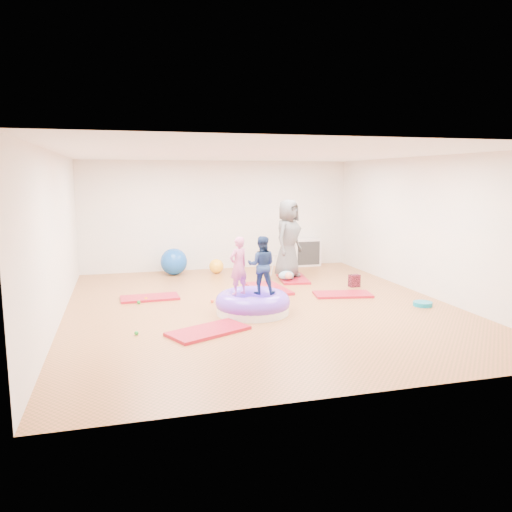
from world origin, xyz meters
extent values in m
cube|color=#B6673A|center=(0.00, 0.00, 0.00)|extent=(7.00, 8.00, 0.01)
cube|color=silver|center=(0.00, 0.00, 2.80)|extent=(7.00, 8.00, 0.01)
cube|color=silver|center=(0.00, 4.00, 1.40)|extent=(7.00, 0.01, 2.80)
cube|color=silver|center=(0.00, -4.00, 1.40)|extent=(7.00, 0.01, 2.80)
cube|color=silver|center=(-3.50, 0.00, 1.40)|extent=(0.01, 8.00, 2.80)
cube|color=silver|center=(3.50, 0.00, 1.40)|extent=(0.01, 8.00, 2.80)
cube|color=red|center=(-1.22, -1.36, 0.03)|extent=(1.38, 1.09, 0.05)
cube|color=red|center=(-1.97, 1.09, 0.02)|extent=(1.15, 0.60, 0.05)
cube|color=red|center=(0.53, 1.25, 0.03)|extent=(0.77, 1.37, 0.05)
cube|color=red|center=(1.84, 0.35, 0.02)|extent=(1.23, 0.77, 0.05)
cube|color=red|center=(1.39, 2.13, 0.03)|extent=(0.79, 1.31, 0.05)
cylinder|color=white|center=(-0.26, -0.45, 0.07)|extent=(1.29, 1.29, 0.15)
torus|color=#663AD6|center=(-0.26, -0.45, 0.21)|extent=(1.33, 1.33, 0.35)
ellipsoid|color=#663AD6|center=(-0.26, -0.45, 0.12)|extent=(0.71, 0.71, 0.32)
imported|color=#C95D91|center=(-0.50, -0.37, 0.90)|extent=(0.45, 0.39, 1.03)
imported|color=navy|center=(-0.09, -0.41, 0.90)|extent=(0.60, 0.53, 1.03)
imported|color=#4C4C4C|center=(1.29, 2.21, 0.96)|extent=(1.05, 1.03, 1.82)
ellipsoid|color=#85B4CB|center=(1.16, 1.92, 0.15)|extent=(0.36, 0.23, 0.20)
sphere|color=tan|center=(1.16, 1.75, 0.18)|extent=(0.17, 0.17, 0.17)
sphere|color=green|center=(-2.30, -1.20, 0.03)|extent=(0.07, 0.07, 0.07)
sphere|color=#EE4F2E|center=(-0.34, -0.08, 0.03)|extent=(0.07, 0.07, 0.07)
sphere|color=#F3AC00|center=(-2.05, 0.95, 0.03)|extent=(0.07, 0.07, 0.07)
sphere|color=green|center=(-0.67, -0.66, 0.03)|extent=(0.07, 0.07, 0.07)
sphere|color=green|center=(-2.19, 0.73, 0.03)|extent=(0.07, 0.07, 0.07)
sphere|color=#EE4F2E|center=(-0.82, 0.47, 0.03)|extent=(0.07, 0.07, 0.07)
sphere|color=green|center=(-0.16, -0.74, 0.03)|extent=(0.07, 0.07, 0.07)
sphere|color=#124AA8|center=(-1.24, 3.44, 0.33)|extent=(0.66, 0.66, 0.66)
sphere|color=yellow|center=(-0.20, 3.35, 0.18)|extent=(0.36, 0.36, 0.36)
cylinder|color=silver|center=(1.07, 2.67, 0.27)|extent=(0.19, 0.19, 0.50)
cylinder|color=silver|center=(1.07, 3.10, 0.27)|extent=(0.19, 0.19, 0.50)
cylinder|color=silver|center=(1.53, 2.67, 0.27)|extent=(0.19, 0.19, 0.50)
cylinder|color=silver|center=(1.53, 3.10, 0.27)|extent=(0.19, 0.19, 0.50)
cylinder|color=silver|center=(1.30, 2.88, 0.48)|extent=(0.48, 0.03, 0.03)
sphere|color=#EE4F2E|center=(1.06, 2.88, 0.48)|extent=(0.06, 0.06, 0.06)
sphere|color=#124AA8|center=(1.54, 2.88, 0.48)|extent=(0.06, 0.06, 0.06)
cube|color=silver|center=(2.36, 3.80, 0.37)|extent=(0.73, 0.36, 0.73)
cube|color=#2B2B2B|center=(2.36, 3.63, 0.37)|extent=(0.63, 0.02, 0.63)
cube|color=silver|center=(2.36, 3.75, 0.37)|extent=(0.02, 0.25, 0.64)
cube|color=silver|center=(2.36, 3.75, 0.37)|extent=(0.64, 0.25, 0.02)
cylinder|color=#0A7A99|center=(2.94, -0.81, 0.04)|extent=(0.35, 0.35, 0.08)
cube|color=maroon|center=(2.44, 1.04, 0.14)|extent=(0.25, 0.16, 0.27)
cylinder|color=#F3AC00|center=(-1.69, -1.27, 0.01)|extent=(0.19, 0.19, 0.03)
camera|label=1|loc=(-2.45, -8.75, 2.39)|focal=35.00mm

